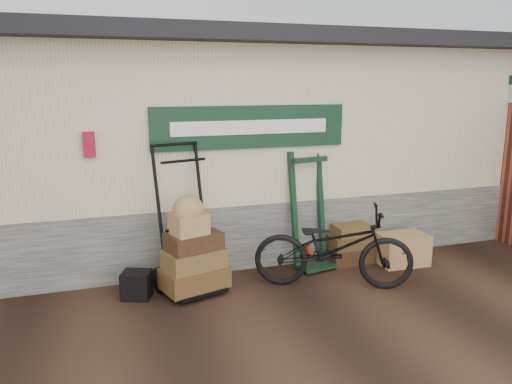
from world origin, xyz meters
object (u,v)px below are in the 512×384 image
green_barrow (310,210)px  suitcase_stack (349,243)px  bicycle (334,243)px  black_trunk (137,285)px  wicker_hamper (402,249)px  porter_trolley (185,217)px

green_barrow → suitcase_stack: green_barrow is taller
green_barrow → suitcase_stack: 0.80m
suitcase_stack → bicycle: 0.98m
green_barrow → black_trunk: bearing=177.9°
green_barrow → black_trunk: green_barrow is taller
suitcase_stack → wicker_hamper: 0.74m
bicycle → porter_trolley: bearing=97.3°
bicycle → suitcase_stack: bearing=-17.5°
wicker_hamper → bicycle: (-1.29, -0.41, 0.35)m
green_barrow → suitcase_stack: (0.61, -0.05, -0.52)m
porter_trolley → bicycle: (1.75, -0.51, -0.35)m
porter_trolley → wicker_hamper: (3.04, -0.11, -0.70)m
suitcase_stack → black_trunk: 3.00m
suitcase_stack → black_trunk: bearing=-174.5°
porter_trolley → wicker_hamper: bearing=-18.4°
wicker_hamper → black_trunk: size_ratio=2.06×
green_barrow → bicycle: (-0.01, -0.75, -0.23)m
bicycle → green_barrow: bearing=22.9°
suitcase_stack → wicker_hamper: size_ratio=0.94×
wicker_hamper → bicycle: bicycle is taller
suitcase_stack → bicycle: (-0.62, -0.71, 0.29)m
black_trunk → bicycle: 2.44m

